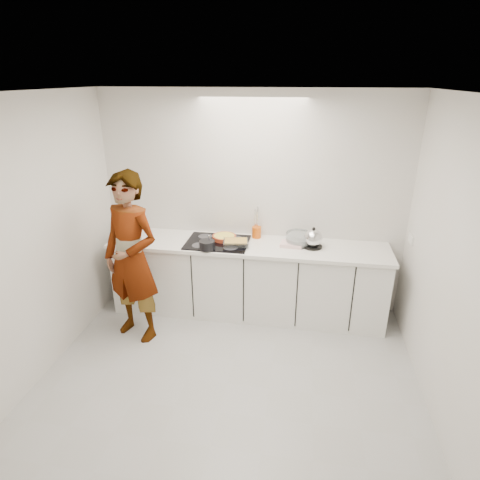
% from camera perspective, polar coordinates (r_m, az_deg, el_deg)
% --- Properties ---
extents(floor, '(3.60, 3.20, 0.00)m').
position_cam_1_polar(floor, '(4.05, -1.82, -19.74)').
color(floor, '#ABABAB').
rests_on(floor, ground).
extents(ceiling, '(3.60, 3.20, 0.00)m').
position_cam_1_polar(ceiling, '(3.01, -2.46, 20.17)').
color(ceiling, white).
rests_on(ceiling, wall_back).
extents(wall_back, '(3.60, 0.00, 2.60)m').
position_cam_1_polar(wall_back, '(4.80, 1.66, 5.19)').
color(wall_back, silver).
rests_on(wall_back, ground).
extents(wall_front, '(3.60, 0.00, 2.60)m').
position_cam_1_polar(wall_front, '(2.04, -11.60, -21.96)').
color(wall_front, silver).
rests_on(wall_front, ground).
extents(wall_left, '(0.00, 3.20, 2.60)m').
position_cam_1_polar(wall_left, '(4.06, -27.88, -0.76)').
color(wall_left, silver).
rests_on(wall_left, ground).
extents(wall_right, '(0.02, 3.20, 2.60)m').
position_cam_1_polar(wall_right, '(3.50, 28.40, -4.45)').
color(wall_right, silver).
rests_on(wall_right, ground).
extents(base_cabinets, '(3.20, 0.58, 0.87)m').
position_cam_1_polar(base_cabinets, '(4.84, 1.03, -5.76)').
color(base_cabinets, white).
rests_on(base_cabinets, floor).
extents(countertop, '(3.24, 0.64, 0.04)m').
position_cam_1_polar(countertop, '(4.64, 1.07, -0.80)').
color(countertop, white).
rests_on(countertop, base_cabinets).
extents(hob, '(0.72, 0.54, 0.01)m').
position_cam_1_polar(hob, '(4.67, -3.21, -0.32)').
color(hob, black).
rests_on(hob, countertop).
extents(tart_dish, '(0.33, 0.33, 0.05)m').
position_cam_1_polar(tart_dish, '(4.73, -2.26, 0.43)').
color(tart_dish, '#A4371D').
rests_on(tart_dish, hob).
extents(saucepan, '(0.19, 0.19, 0.17)m').
position_cam_1_polar(saucepan, '(4.47, -4.70, -0.69)').
color(saucepan, black).
rests_on(saucepan, hob).
extents(baking_dish, '(0.31, 0.25, 0.05)m').
position_cam_1_polar(baking_dish, '(4.57, -0.60, -0.32)').
color(baking_dish, silver).
rests_on(baking_dish, hob).
extents(mixing_bowl, '(0.34, 0.34, 0.14)m').
position_cam_1_polar(mixing_bowl, '(4.65, 8.36, 0.13)').
color(mixing_bowl, silver).
rests_on(mixing_bowl, countertop).
extents(tea_towel, '(0.26, 0.20, 0.04)m').
position_cam_1_polar(tea_towel, '(4.61, 7.30, -0.61)').
color(tea_towel, white).
rests_on(tea_towel, countertop).
extents(kettle, '(0.26, 0.26, 0.24)m').
position_cam_1_polar(kettle, '(4.58, 10.35, 0.15)').
color(kettle, black).
rests_on(kettle, countertop).
extents(utensil_crock, '(0.14, 0.14, 0.13)m').
position_cam_1_polar(utensil_crock, '(4.80, 2.37, 1.12)').
color(utensil_crock, '#D1520B').
rests_on(utensil_crock, countertop).
extents(cook, '(0.79, 0.64, 1.86)m').
position_cam_1_polar(cook, '(4.37, -15.17, -2.57)').
color(cook, white).
rests_on(cook, floor).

